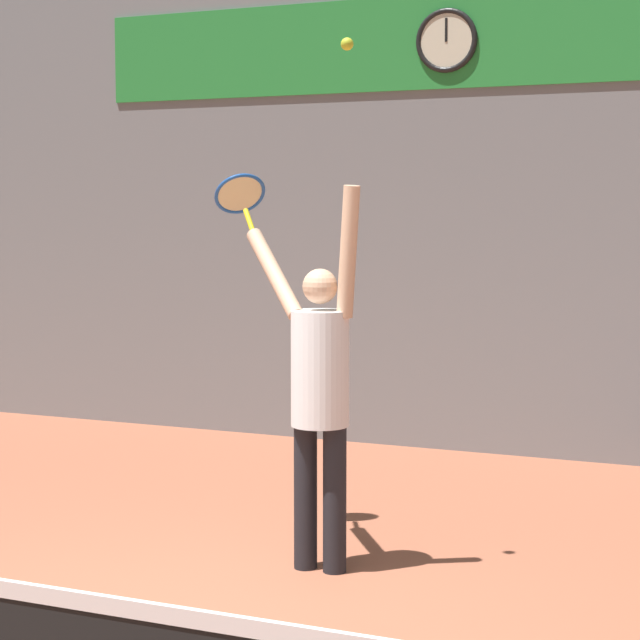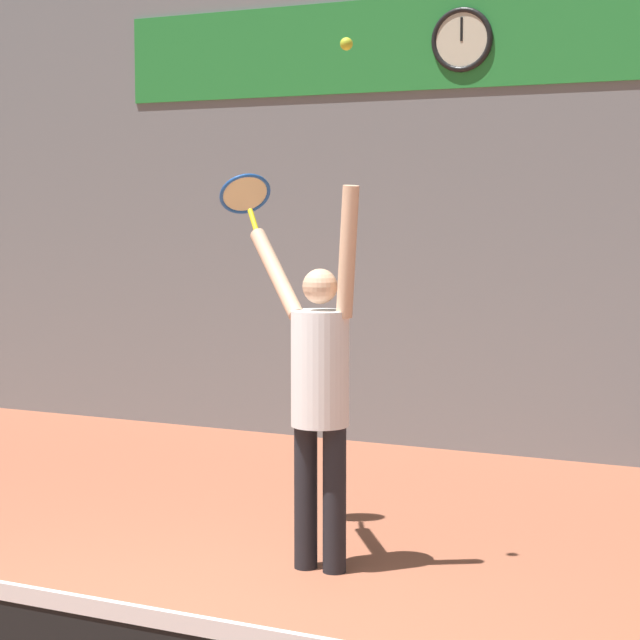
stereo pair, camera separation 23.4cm
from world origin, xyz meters
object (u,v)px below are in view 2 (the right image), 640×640
(scoreboard_clock, at_px, (462,40))
(tennis_player, at_px, (319,384))
(tennis_racket, at_px, (246,196))
(tennis_ball, at_px, (346,44))

(scoreboard_clock, xyz_separation_m, tennis_player, (0.33, -3.36, -2.32))
(tennis_racket, xyz_separation_m, tennis_ball, (0.93, -0.57, 0.79))
(scoreboard_clock, relative_size, tennis_ball, 7.65)
(scoreboard_clock, xyz_separation_m, tennis_racket, (-0.42, -2.83, -1.28))
(tennis_racket, bearing_deg, tennis_player, -35.23)
(scoreboard_clock, distance_m, tennis_ball, 3.47)
(scoreboard_clock, bearing_deg, tennis_player, -84.47)
(tennis_player, relative_size, tennis_ball, 31.48)
(tennis_racket, height_order, tennis_ball, tennis_ball)
(tennis_player, bearing_deg, tennis_racket, 144.77)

